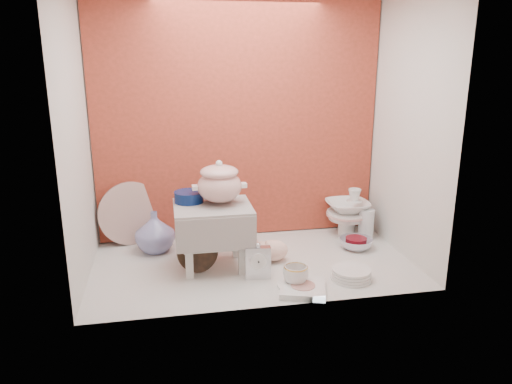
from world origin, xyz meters
TOP-DOWN VIEW (x-y plane):
  - ground at (0.00, 0.00)m, footprint 1.80×1.80m
  - niche_shell at (0.00, 0.18)m, footprint 1.86×1.03m
  - step_stool at (-0.22, 0.00)m, footprint 0.42×0.36m
  - soup_tureen at (-0.18, 0.04)m, footprint 0.38×0.38m
  - cobalt_bowl at (-0.35, 0.10)m, footprint 0.21×0.21m
  - floral_platter at (-0.69, 0.45)m, footprint 0.40×0.15m
  - blue_white_vase at (-0.55, 0.29)m, footprint 0.30×0.30m
  - lacquer_tray at (-0.32, -0.03)m, footprint 0.25×0.15m
  - mantel_clock at (-0.01, -0.18)m, footprint 0.14×0.06m
  - plush_pig at (0.12, 0.02)m, footprint 0.25×0.19m
  - teacup_saucer at (0.16, -0.32)m, footprint 0.20×0.20m
  - gold_rim_teacup at (0.16, -0.32)m, footprint 0.13×0.13m
  - lattice_dish at (0.18, -0.38)m, footprint 0.28×0.28m
  - dinner_plate_stack at (0.48, -0.29)m, footprint 0.22×0.22m
  - crystal_bowl at (0.66, 0.10)m, footprint 0.21×0.21m
  - clear_glass_vase at (0.78, 0.24)m, footprint 0.12×0.12m
  - porcelain_tower at (0.69, 0.34)m, footprint 0.33×0.33m

SIDE VIEW (x-z plane):
  - ground at x=0.00m, z-range 0.00..0.00m
  - teacup_saucer at x=0.16m, z-range 0.00..0.01m
  - lattice_dish at x=0.18m, z-range 0.00..0.03m
  - dinner_plate_stack at x=0.48m, z-range 0.00..0.06m
  - crystal_bowl at x=0.66m, z-range 0.00..0.06m
  - gold_rim_teacup at x=0.16m, z-range 0.01..0.12m
  - plush_pig at x=0.12m, z-range 0.00..0.14m
  - mantel_clock at x=-0.01m, z-range 0.00..0.20m
  - clear_glass_vase at x=0.78m, z-range 0.00..0.20m
  - lacquer_tray at x=-0.32m, z-range 0.00..0.23m
  - blue_white_vase at x=-0.55m, z-range 0.00..0.25m
  - porcelain_tower at x=0.69m, z-range 0.00..0.32m
  - step_stool at x=-0.22m, z-range 0.00..0.36m
  - floral_platter at x=-0.69m, z-range 0.00..0.40m
  - cobalt_bowl at x=-0.35m, z-range 0.36..0.42m
  - soup_tureen at x=-0.18m, z-range 0.36..0.61m
  - niche_shell at x=0.00m, z-range 0.17..1.70m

